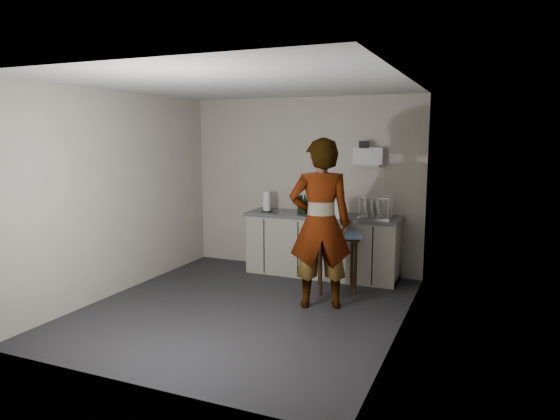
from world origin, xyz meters
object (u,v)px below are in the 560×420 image
at_px(kitchen_counter, 322,247).
at_px(standing_man, 320,224).
at_px(side_table, 337,240).
at_px(paper_towel, 267,202).
at_px(soap_bottle, 305,204).
at_px(bakery_box, 332,224).
at_px(dark_bottle, 300,204).
at_px(dish_rack, 375,213).
at_px(soda_can, 315,209).

distance_m(kitchen_counter, standing_man, 1.46).
relative_size(side_table, paper_towel, 2.56).
distance_m(side_table, paper_towel, 1.40).
height_order(soap_bottle, bakery_box, bakery_box).
bearing_deg(dark_bottle, kitchen_counter, 1.61).
bearing_deg(kitchen_counter, bakery_box, -60.58).
height_order(standing_man, soap_bottle, standing_man).
relative_size(side_table, standing_man, 0.39).
relative_size(soap_bottle, bakery_box, 0.61).
xyz_separation_m(dark_bottle, dish_rack, (1.11, -0.03, -0.06)).
height_order(dark_bottle, dish_rack, dish_rack).
distance_m(side_table, dish_rack, 0.73).
bearing_deg(dark_bottle, paper_towel, -171.46).
bearing_deg(soda_can, soap_bottle, -175.30).
bearing_deg(standing_man, kitchen_counter, -96.13).
bearing_deg(soap_bottle, side_table, -39.70).
bearing_deg(soap_bottle, soda_can, 4.70).
height_order(kitchen_counter, dark_bottle, dark_bottle).
bearing_deg(soap_bottle, dark_bottle, 153.75).
bearing_deg(dark_bottle, bakery_box, -39.79).
relative_size(side_table, soap_bottle, 2.77).
bearing_deg(dish_rack, dark_bottle, 178.40).
xyz_separation_m(soap_bottle, dish_rack, (1.02, 0.01, -0.07)).
xyz_separation_m(kitchen_counter, bakery_box, (0.32, -0.56, 0.45)).
xyz_separation_m(standing_man, paper_towel, (-1.23, 1.20, 0.05)).
height_order(kitchen_counter, soda_can, soda_can).
bearing_deg(kitchen_counter, dish_rack, -3.06).
distance_m(soda_can, paper_towel, 0.74).
distance_m(soap_bottle, dish_rack, 1.02).
bearing_deg(standing_man, bakery_box, -107.34).
bearing_deg(dish_rack, standing_man, -106.79).
xyz_separation_m(soda_can, bakery_box, (0.43, -0.52, -0.10)).
relative_size(kitchen_counter, soap_bottle, 8.01).
bearing_deg(side_table, soda_can, 111.29).
height_order(kitchen_counter, side_table, kitchen_counter).
bearing_deg(paper_towel, dish_rack, 1.55).
bearing_deg(kitchen_counter, standing_man, -73.15).
height_order(soap_bottle, paper_towel, paper_towel).
bearing_deg(soda_can, paper_towel, -176.65).
bearing_deg(paper_towel, side_table, -22.49).
bearing_deg(soap_bottle, bakery_box, -41.52).
xyz_separation_m(paper_towel, dish_rack, (1.61, 0.04, -0.07)).
bearing_deg(soap_bottle, paper_towel, -177.00).
bearing_deg(dark_bottle, soap_bottle, -26.25).
distance_m(soap_bottle, paper_towel, 0.59).
bearing_deg(kitchen_counter, paper_towel, -174.29).
relative_size(side_table, soda_can, 5.65).
xyz_separation_m(soap_bottle, bakery_box, (0.58, -0.51, -0.17)).
distance_m(dark_bottle, bakery_box, 0.88).
xyz_separation_m(kitchen_counter, soap_bottle, (-0.26, -0.05, 0.62)).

